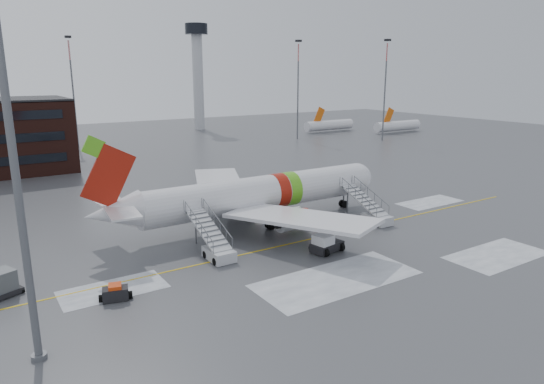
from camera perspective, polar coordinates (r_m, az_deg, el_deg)
ground at (r=51.52m, az=5.52°, el=-4.86°), size 260.00×260.00×0.00m
airliner at (r=53.37m, az=-2.02°, el=-0.31°), size 35.03×32.97×11.18m
airstair_fwd at (r=55.89m, az=11.74°, el=-2.44°), size 2.05×7.70×3.48m
airstair_aft at (r=44.83m, az=-6.70°, el=-6.34°), size 2.05×7.70×3.48m
pushback_tug at (r=46.12m, az=6.33°, el=-6.11°), size 3.38×2.77×1.79m
uld_container at (r=42.49m, az=-29.24°, el=-9.45°), size 2.97×2.62×2.02m
baggage_tractor at (r=38.57m, az=-17.94°, el=-11.29°), size 2.51×1.55×1.25m
light_mast_near at (r=29.17m, az=-28.45°, el=6.28°), size 1.20×1.20×26.09m
control_tower at (r=146.21m, az=-8.76°, el=14.61°), size 6.40×6.40×30.00m
light_mast_far_ne at (r=123.62m, az=3.08°, el=12.63°), size 1.20×1.20×24.25m
light_mast_far_n at (r=118.26m, az=-22.42°, el=11.58°), size 1.20×1.20×24.25m
light_mast_far_e at (r=123.51m, az=13.18°, el=12.29°), size 1.20×1.20×24.25m
distant_aircraft at (r=139.09m, az=9.42°, el=6.89°), size 35.00×18.00×8.00m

